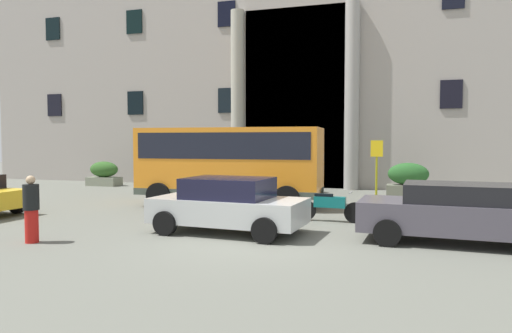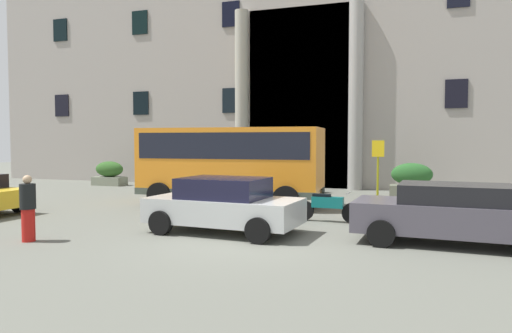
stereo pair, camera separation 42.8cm
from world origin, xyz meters
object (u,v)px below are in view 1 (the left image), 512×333
Objects in this scene: motorcycle_far_end at (328,206)px; parked_sedan_second at (459,212)px; pedestrian_man_red_shirt at (31,209)px; hedge_planter_far_east at (104,174)px; bus_stop_sign at (377,165)px; parked_estate_mid at (228,205)px; hedge_planter_far_west at (298,177)px; hedge_planter_entrance_right at (408,180)px; orange_minibus at (231,160)px.

parked_sedan_second is at bearing -29.58° from motorcycle_far_end.
pedestrian_man_red_shirt is (-6.18, -4.95, 0.33)m from motorcycle_far_end.
motorcycle_far_end is (13.13, -7.69, -0.17)m from hedge_planter_far_east.
bus_stop_sign is 6.59m from parked_sedan_second.
motorcycle_far_end is at bearing -130.02° from pedestrian_man_red_shirt.
pedestrian_man_red_shirt is (-3.96, -2.48, 0.06)m from parked_estate_mid.
parked_sedan_second is at bearing -152.07° from pedestrian_man_red_shirt.
parked_sedan_second is (16.45, -9.79, 0.10)m from hedge_planter_far_east.
hedge_planter_far_east is 0.38× the size of parked_sedan_second.
bus_stop_sign is 5.18m from hedge_planter_far_west.
motorcycle_far_end is (-2.32, -7.57, -0.24)m from hedge_planter_entrance_right.
hedge_planter_entrance_right is 9.73m from parked_sedan_second.
hedge_planter_far_east is 0.84× the size of motorcycle_far_end.
orange_minibus reaches higher than parked_sedan_second.
hedge_planter_far_east reaches higher than motorcycle_far_end.
orange_minibus is 3.75× the size of hedge_planter_entrance_right.
pedestrian_man_red_shirt is at bearing -138.55° from motorcycle_far_end.
bus_stop_sign is at bearing 112.56° from parked_sedan_second.
pedestrian_man_red_shirt is at bearing -129.17° from bus_stop_sign.
pedestrian_man_red_shirt is at bearing -106.12° from hedge_planter_far_west.
pedestrian_man_red_shirt is at bearing -124.19° from hedge_planter_entrance_right.
parked_estate_mid is at bearing -114.35° from hedge_planter_entrance_right.
hedge_planter_far_west is at bearing 124.55° from parked_sedan_second.
orange_minibus reaches higher than pedestrian_man_red_shirt.
hedge_planter_far_east is at bearing 165.77° from bus_stop_sign.
bus_stop_sign is 3.78m from hedge_planter_entrance_right.
bus_stop_sign is 0.59× the size of parked_estate_mid.
pedestrian_man_red_shirt reaches higher than parked_estate_mid.
pedestrian_man_red_shirt is at bearing -143.86° from parked_estate_mid.
hedge_planter_far_east is at bearing -49.91° from pedestrian_man_red_shirt.
parked_estate_mid is at bearing -117.36° from bus_stop_sign.
hedge_planter_far_west is at bearing 71.87° from orange_minibus.
hedge_planter_entrance_right is 1.04× the size of hedge_planter_far_east.
hedge_planter_far_east is 0.93× the size of hedge_planter_far_west.
hedge_planter_far_west is (-3.72, 3.51, -0.81)m from bus_stop_sign.
hedge_planter_far_west is at bearing 111.47° from motorcycle_far_end.
parked_sedan_second is 9.92m from pedestrian_man_red_shirt.
orange_minibus is at bearing -95.78° from pedestrian_man_red_shirt.
orange_minibus is 5.38m from bus_stop_sign.
bus_stop_sign is at bearing 76.83° from motorcycle_far_end.
orange_minibus is at bearing -30.14° from hedge_planter_far_east.
bus_stop_sign is 0.53× the size of parked_sedan_second.
orange_minibus is 3.28× the size of motorcycle_far_end.
hedge_planter_entrance_right is at bearing 69.71° from parked_estate_mid.
bus_stop_sign is (5.10, 1.71, -0.20)m from orange_minibus.
parked_estate_mid is (10.91, -10.15, 0.10)m from hedge_planter_far_east.
hedge_planter_far_west is (10.56, -0.12, 0.06)m from hedge_planter_far_east.
pedestrian_man_red_shirt is at bearing -160.14° from parked_sedan_second.
pedestrian_man_red_shirt is at bearing -110.43° from orange_minibus.
parked_estate_mid reaches higher than hedge_planter_far_east.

